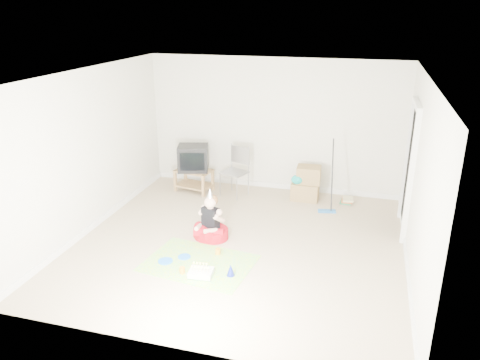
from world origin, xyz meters
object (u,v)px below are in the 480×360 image
(crt_tv, at_px, (193,158))
(birthday_cake, at_px, (201,273))
(folding_chair, at_px, (234,172))
(cardboard_boxes, at_px, (306,184))
(tv_stand, at_px, (194,178))
(seated_woman, at_px, (211,227))

(crt_tv, xyz_separation_m, birthday_cake, (1.22, -2.96, -0.64))
(crt_tv, distance_m, folding_chair, 0.87)
(folding_chair, distance_m, cardboard_boxes, 1.39)
(birthday_cake, bearing_deg, tv_stand, 112.44)
(folding_chair, height_order, birthday_cake, folding_chair)
(folding_chair, relative_size, cardboard_boxes, 1.51)
(birthday_cake, bearing_deg, seated_woman, 102.14)
(tv_stand, bearing_deg, cardboard_boxes, 4.24)
(seated_woman, bearing_deg, birthday_cake, -77.86)
(seated_woman, bearing_deg, crt_tv, 118.12)
(crt_tv, bearing_deg, cardboard_boxes, -11.77)
(folding_chair, xyz_separation_m, birthday_cake, (0.38, -2.93, -0.43))
(crt_tv, distance_m, cardboard_boxes, 2.25)
(crt_tv, bearing_deg, tv_stand, -79.44)
(tv_stand, xyz_separation_m, folding_chair, (0.85, -0.03, 0.22))
(crt_tv, height_order, folding_chair, folding_chair)
(tv_stand, height_order, crt_tv, crt_tv)
(folding_chair, bearing_deg, cardboard_boxes, 8.14)
(folding_chair, relative_size, birthday_cake, 2.85)
(folding_chair, distance_m, birthday_cake, 2.99)
(seated_woman, height_order, birthday_cake, seated_woman)
(crt_tv, xyz_separation_m, seated_woman, (0.98, -1.84, -0.50))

